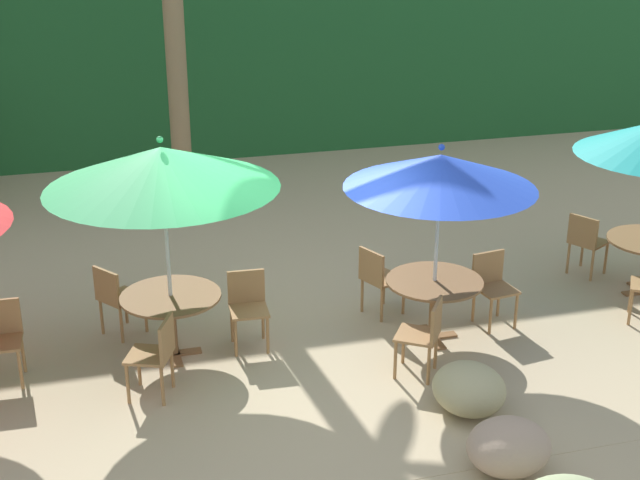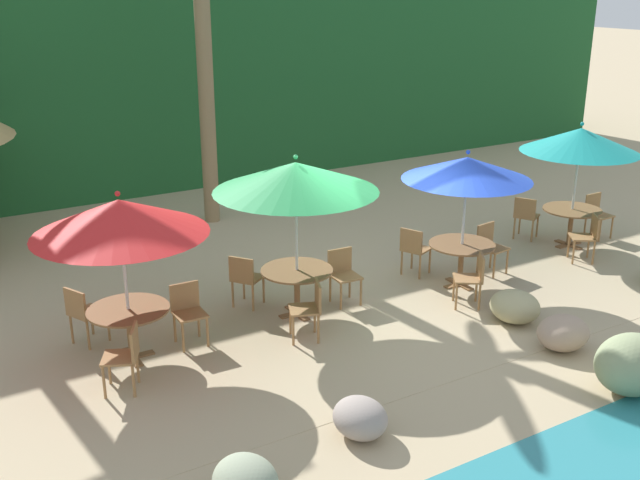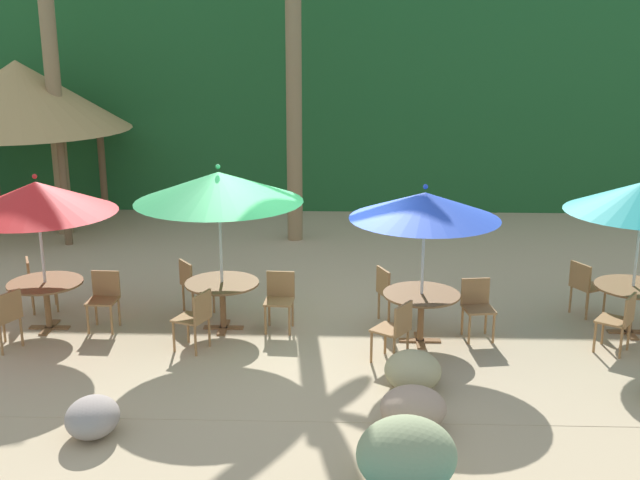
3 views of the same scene
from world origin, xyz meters
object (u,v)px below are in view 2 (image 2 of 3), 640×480
at_px(dining_table_blue, 462,251).
at_px(palm_tree_second, 202,8).
at_px(umbrella_green, 296,177).
at_px(chair_blue_inland, 414,248).
at_px(chair_red_inland, 83,311).
at_px(umbrella_red, 120,217).
at_px(chair_teal_inland, 526,215).
at_px(dining_table_teal, 572,215).
at_px(chair_blue_left, 474,276).
at_px(chair_green_seaward, 343,272).
at_px(chair_red_seaward, 188,309).
at_px(umbrella_blue, 467,169).
at_px(chair_blue_seaward, 490,244).
at_px(chair_red_left, 127,354).
at_px(chair_teal_left, 588,235).
at_px(chair_teal_seaward, 596,212).
at_px(chair_green_left, 310,306).
at_px(umbrella_teal, 580,140).
at_px(dining_table_green, 297,277).
at_px(chair_green_inland, 245,277).
at_px(dining_table_red, 129,317).

xyz_separation_m(dining_table_blue, palm_tree_second, (-2.16, 5.43, 3.73)).
relative_size(umbrella_green, chair_blue_inland, 2.89).
height_order(chair_red_inland, palm_tree_second, palm_tree_second).
bearing_deg(umbrella_green, palm_tree_second, 81.42).
bearing_deg(umbrella_red, chair_teal_inland, 5.74).
height_order(umbrella_green, dining_table_teal, umbrella_green).
bearing_deg(chair_blue_left, chair_green_seaward, 144.33).
xyz_separation_m(chair_red_seaward, umbrella_blue, (4.69, -0.38, 1.51)).
relative_size(umbrella_red, chair_blue_seaward, 2.72).
distance_m(chair_red_inland, chair_red_left, 1.55).
bearing_deg(chair_red_inland, dining_table_teal, -3.89).
distance_m(chair_red_inland, chair_teal_left, 8.80).
distance_m(chair_red_seaward, chair_red_left, 1.43).
distance_m(chair_teal_seaward, palm_tree_second, 8.73).
xyz_separation_m(chair_red_left, chair_green_left, (2.68, 0.07, 0.00)).
relative_size(chair_green_left, palm_tree_second, 0.13).
xyz_separation_m(chair_red_left, umbrella_teal, (8.96, 0.92, 1.55)).
bearing_deg(dining_table_green, chair_blue_left, -24.65).
relative_size(chair_teal_inland, chair_teal_left, 1.00).
bearing_deg(chair_red_inland, chair_blue_inland, -3.13).
height_order(chair_green_inland, umbrella_blue, umbrella_blue).
distance_m(chair_green_inland, chair_teal_left, 6.35).
bearing_deg(dining_table_red, chair_blue_inland, 4.82).
relative_size(umbrella_red, chair_blue_inland, 2.72).
relative_size(umbrella_teal, chair_teal_left, 2.77).
distance_m(dining_table_blue, chair_teal_inland, 2.88).
bearing_deg(chair_green_inland, umbrella_blue, -16.56).
bearing_deg(chair_blue_inland, chair_green_inland, 174.63).
distance_m(chair_red_left, dining_table_teal, 9.01).
relative_size(chair_red_seaward, chair_blue_inland, 1.00).
distance_m(chair_blue_inland, dining_table_teal, 3.56).
height_order(dining_table_green, palm_tree_second, palm_tree_second).
height_order(chair_green_left, chair_blue_left, same).
relative_size(chair_red_inland, umbrella_blue, 0.37).
distance_m(chair_red_left, chair_green_left, 2.68).
bearing_deg(dining_table_red, dining_table_teal, 0.77).
xyz_separation_m(chair_red_inland, chair_green_left, (2.82, -1.47, 0.00)).
distance_m(chair_blue_seaward, chair_teal_left, 1.96).
distance_m(umbrella_green, chair_blue_inland, 3.03).
height_order(umbrella_red, chair_blue_seaward, umbrella_red).
bearing_deg(chair_green_left, dining_table_red, 162.87).
distance_m(chair_green_inland, umbrella_blue, 3.94).
xyz_separation_m(umbrella_red, chair_teal_inland, (8.19, 0.82, -1.51)).
distance_m(chair_green_inland, umbrella_teal, 6.82).
distance_m(chair_blue_left, palm_tree_second, 7.49).
distance_m(chair_green_inland, dining_table_blue, 3.64).
bearing_deg(umbrella_green, umbrella_teal, 0.30).
height_order(umbrella_blue, umbrella_teal, umbrella_teal).
distance_m(dining_table_blue, dining_table_teal, 3.16).
bearing_deg(umbrella_red, chair_blue_left, -11.74).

